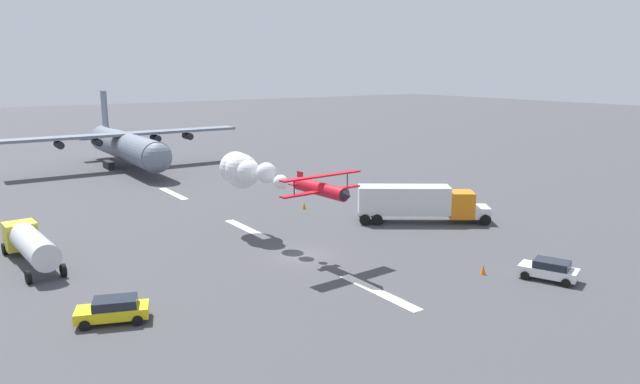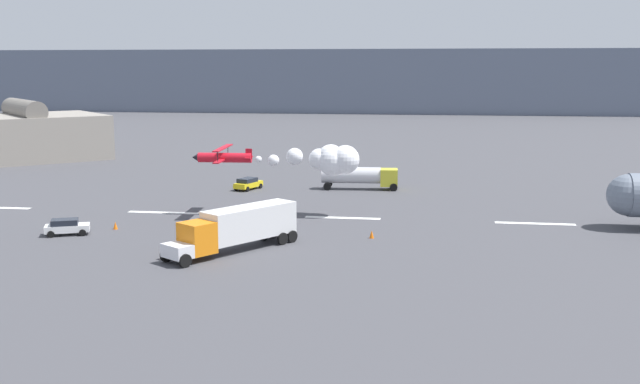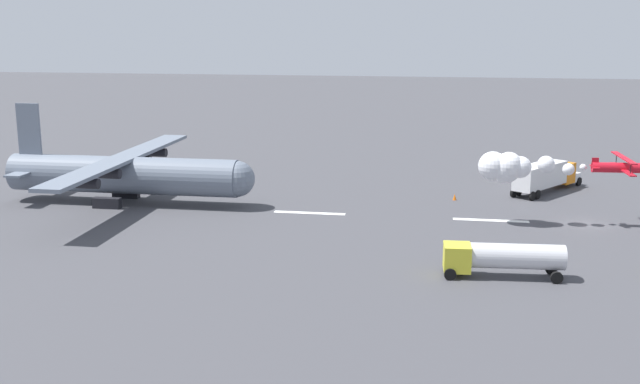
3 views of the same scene
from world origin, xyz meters
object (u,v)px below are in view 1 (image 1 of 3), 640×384
Objects in this scene: fuel_tanker_truck at (31,244)px; traffic_cone_near at (483,270)px; traffic_cone_far at (304,206)px; stunt_biplane_red at (248,171)px; followme_car_yellow at (549,269)px; cargo_transport_plane at (129,146)px; semi_truck_orange at (418,202)px; airport_staff_sedan at (113,309)px.

fuel_tanker_truck reaches higher than traffic_cone_near.
stunt_biplane_red is at bearing 121.44° from traffic_cone_far.
followme_car_yellow reaches higher than traffic_cone_far.
followme_car_yellow is at bearing -170.66° from cargo_transport_plane.
traffic_cone_near is at bearing 154.77° from semi_truck_orange.
fuel_tanker_truck is at bearing 9.15° from airport_staff_sedan.
airport_staff_sedan is (-55.01, 17.68, -2.71)m from cargo_transport_plane.
stunt_biplane_red is 23.99× the size of traffic_cone_near.
traffic_cone_near is at bearing 179.53° from traffic_cone_far.
traffic_cone_near is (-21.57, -27.75, -1.38)m from fuel_tanker_truck.
traffic_cone_near is (-7.09, -25.42, -0.44)m from airport_staff_sedan.
traffic_cone_near is 25.24m from traffic_cone_far.
followme_car_yellow is 5.90× the size of traffic_cone_far.
fuel_tanker_truck is at bearing 77.69° from semi_truck_orange.
airport_staff_sedan is 26.39m from traffic_cone_near.
airport_staff_sedan is 6.20× the size of traffic_cone_far.
semi_truck_orange is 18.01m from followme_car_yellow.
semi_truck_orange is at bearing -102.31° from fuel_tanker_truck.
traffic_cone_near is at bearing -127.86° from fuel_tanker_truck.
cargo_transport_plane reaches higher than traffic_cone_far.
cargo_transport_plane is 47.40× the size of traffic_cone_near.
traffic_cone_near is (3.53, 3.05, -0.44)m from followme_car_yellow.
traffic_cone_near and traffic_cone_far have the same top height.
traffic_cone_far is at bearing -167.84° from cargo_transport_plane.
traffic_cone_far is (11.16, 6.42, -1.73)m from semi_truck_orange.
stunt_biplane_red is 1.80× the size of fuel_tanker_truck.
fuel_tanker_truck is (2.43, 18.01, -4.33)m from stunt_biplane_red.
traffic_cone_near is (-62.10, -7.74, -3.15)m from cargo_transport_plane.
fuel_tanker_truck is 39.75m from followme_car_yellow.
traffic_cone_far is (-36.86, -7.95, -3.15)m from cargo_transport_plane.
semi_truck_orange is at bearing -163.34° from cargo_transport_plane.
followme_car_yellow is at bearing -139.13° from traffic_cone_near.
stunt_biplane_red is at bearing 72.78° from semi_truck_orange.
airport_staff_sedan reaches higher than traffic_cone_far.
cargo_transport_plane reaches higher than followme_car_yellow.
stunt_biplane_red is 22.23m from traffic_cone_near.
stunt_biplane_red reaches higher than airport_staff_sedan.
cargo_transport_plane is 66.56m from followme_car_yellow.
stunt_biplane_red is 20.47m from airport_staff_sedan.
stunt_biplane_red is 26.57m from followme_car_yellow.
cargo_transport_plane is 1.98× the size of stunt_biplane_red.
semi_truck_orange is at bearing -150.08° from traffic_cone_far.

